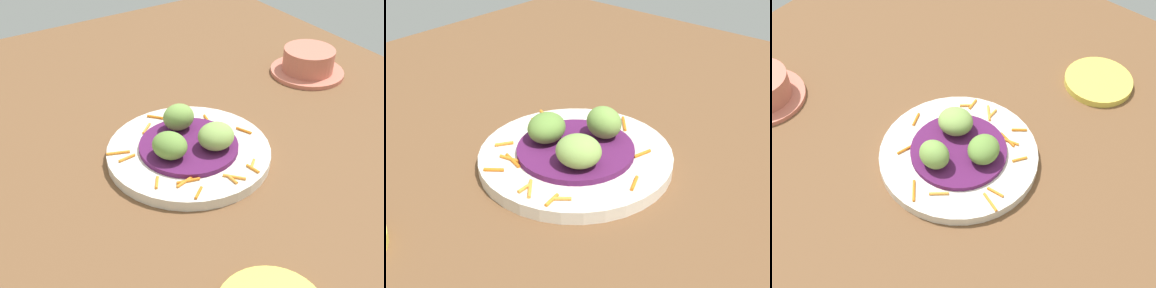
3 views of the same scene
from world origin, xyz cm
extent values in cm
cube|color=brown|center=(0.00, 0.00, 1.00)|extent=(110.00, 110.00, 2.00)
cylinder|color=silver|center=(4.30, 2.77, 2.80)|extent=(23.97, 23.97, 1.60)
cylinder|color=#51194C|center=(4.30, 2.77, 3.98)|extent=(14.52, 14.52, 0.76)
cylinder|color=orange|center=(10.87, -1.49, 3.80)|extent=(1.25, 3.18, 0.40)
cylinder|color=orange|center=(0.42, -6.52, 3.80)|extent=(1.61, 3.30, 0.40)
cylinder|color=orange|center=(8.91, -5.20, 3.80)|extent=(2.17, 1.62, 0.40)
cylinder|color=orange|center=(5.17, 12.24, 3.80)|extent=(2.57, 1.38, 0.40)
cylinder|color=orange|center=(10.82, -2.07, 3.80)|extent=(1.03, 2.77, 0.40)
cylinder|color=orange|center=(12.60, 8.03, 3.80)|extent=(1.66, 1.86, 0.40)
cylinder|color=orange|center=(13.67, -1.71, 3.80)|extent=(1.77, 2.10, 0.40)
cylinder|color=orange|center=(-3.44, -0.10, 3.80)|extent=(2.13, 2.38, 0.40)
cylinder|color=orange|center=(13.90, 3.62, 3.80)|extent=(1.86, 0.47, 0.40)
cylinder|color=orange|center=(1.82, -6.03, 3.80)|extent=(0.61, 2.64, 0.40)
cylinder|color=orange|center=(-5.30, 3.08, 3.80)|extent=(2.94, 2.66, 0.40)
cylinder|color=orange|center=(-0.58, 9.32, 3.80)|extent=(2.56, 1.04, 0.40)
cylinder|color=orange|center=(13.56, 4.16, 3.80)|extent=(2.62, 2.40, 0.40)
cylinder|color=orange|center=(13.47, 7.39, 3.80)|extent=(2.26, 0.76, 0.40)
ellipsoid|color=#84A851|center=(7.06, 5.63, 6.21)|extent=(6.07, 6.37, 3.70)
ellipsoid|color=#759E47|center=(0.45, 3.73, 6.38)|extent=(4.64, 5.30, 4.04)
ellipsoid|color=olive|center=(5.40, -1.05, 6.16)|extent=(6.31, 5.89, 3.59)
cylinder|color=#E0CC4C|center=(32.31, -5.16, 2.60)|extent=(11.55, 11.55, 1.20)
camera|label=1|loc=(55.32, -29.68, 46.22)|focal=47.39mm
camera|label=2|loc=(44.64, 38.10, 36.80)|focal=47.84mm
camera|label=3|loc=(-36.76, -31.81, 67.75)|focal=52.04mm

